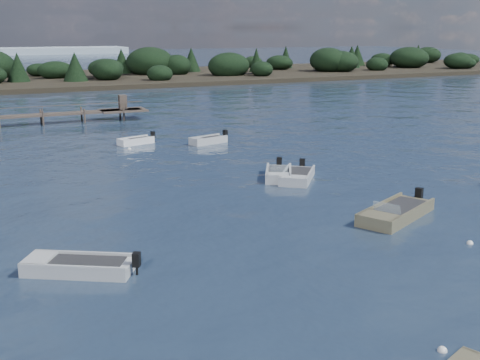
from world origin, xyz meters
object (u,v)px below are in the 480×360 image
dinghy_mid_grey (79,269)px  dinghy_extra_b (279,176)px  tender_far_grey_b (208,141)px  tender_far_white (136,142)px  dinghy_extra_a (297,178)px  dinghy_mid_white_a (396,215)px

dinghy_mid_grey → dinghy_extra_b: size_ratio=1.15×
tender_far_grey_b → dinghy_extra_b: dinghy_extra_b is taller
tender_far_white → tender_far_grey_b: bearing=-22.3°
dinghy_extra_a → tender_far_white: dinghy_extra_a is taller
dinghy_mid_white_a → dinghy_mid_grey: size_ratio=1.24×
dinghy_mid_grey → dinghy_extra_b: 18.67m
dinghy_mid_white_a → tender_far_white: bearing=104.8°
dinghy_extra_b → dinghy_mid_white_a: bearing=-81.8°
dinghy_mid_white_a → tender_far_grey_b: size_ratio=1.53×
dinghy_extra_a → dinghy_extra_b: dinghy_extra_b is taller
dinghy_mid_white_a → tender_far_grey_b: bearing=92.6°
dinghy_mid_grey → dinghy_extra_a: bearing=31.1°
dinghy_mid_white_a → tender_far_grey_b: 24.08m
dinghy_mid_white_a → dinghy_extra_a: bearing=93.8°
dinghy_extra_b → dinghy_extra_a: bearing=-48.1°
dinghy_mid_white_a → dinghy_extra_b: size_ratio=1.42×
dinghy_mid_white_a → tender_far_white: dinghy_mid_white_a is taller
dinghy_extra_b → tender_far_white: (-5.46, 16.09, -0.01)m
dinghy_extra_b → tender_far_white: 16.99m
dinghy_extra_a → tender_far_grey_b: (-0.47, 14.67, 0.01)m
dinghy_mid_white_a → tender_far_white: (-6.97, 26.46, -0.01)m
dinghy_extra_b → tender_far_white: dinghy_extra_b is taller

